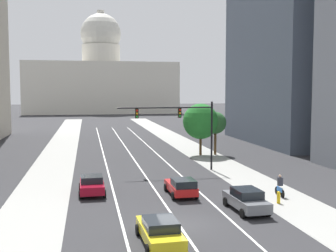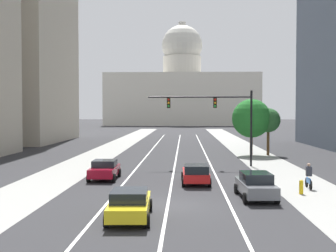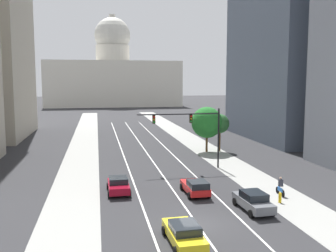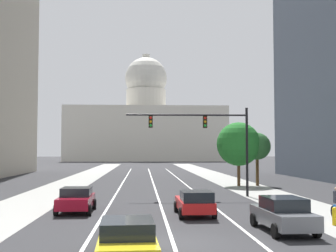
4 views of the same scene
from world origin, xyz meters
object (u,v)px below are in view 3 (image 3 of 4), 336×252
object	(u,v)px
car_gray	(253,201)
street_tree_far_right	(220,124)
capitol_building	(113,77)
car_red	(196,187)
car_yellow	(184,233)
cyclist	(280,186)
street_tree_mid_right	(207,122)
traffic_signal_mast	(193,126)
car_crimson	(118,185)
fire_hydrant	(280,197)

from	to	relation	value
car_gray	street_tree_far_right	distance (m)	26.18
capitol_building	car_red	size ratio (longest dim) A/B	12.63
capitol_building	car_gray	bearing A→B (deg)	-87.79
car_yellow	cyclist	world-z (taller)	cyclist
car_red	street_tree_far_right	bearing A→B (deg)	-24.73
capitol_building	street_tree_mid_right	xyz separation A→B (m)	(8.72, -108.49, -7.65)
traffic_signal_mast	street_tree_far_right	size ratio (longest dim) A/B	1.77
car_crimson	cyclist	xyz separation A→B (m)	(14.37, -3.48, 0.09)
car_red	street_tree_far_right	size ratio (longest dim) A/B	0.78
car_red	car_yellow	bearing A→B (deg)	160.27
capitol_building	traffic_signal_mast	distance (m)	118.92
fire_hydrant	street_tree_mid_right	xyz separation A→B (m)	(0.51, 23.82, 3.86)
street_tree_far_right	car_gray	bearing A→B (deg)	-102.32
car_crimson	street_tree_mid_right	bearing A→B (deg)	-37.42
capitol_building	traffic_signal_mast	bearing A→B (deg)	-88.03
car_gray	car_yellow	xyz separation A→B (m)	(-6.87, -5.15, -0.05)
cyclist	traffic_signal_mast	bearing A→B (deg)	24.74
car_red	cyclist	size ratio (longest dim) A/B	2.49
street_tree_mid_right	capitol_building	bearing A→B (deg)	94.60
capitol_building	fire_hydrant	size ratio (longest dim) A/B	59.45
traffic_signal_mast	street_tree_mid_right	size ratio (longest dim) A/B	1.48
cyclist	street_tree_far_right	world-z (taller)	street_tree_far_right
car_crimson	street_tree_mid_right	xyz separation A→B (m)	(13.87, 18.43, 3.56)
car_crimson	street_tree_far_right	bearing A→B (deg)	-41.01
street_tree_far_right	traffic_signal_mast	bearing A→B (deg)	-122.85
street_tree_far_right	car_crimson	bearing A→B (deg)	-130.56
car_yellow	fire_hydrant	bearing A→B (deg)	-58.68
street_tree_mid_right	car_yellow	bearing A→B (deg)	-108.92
car_gray	car_red	xyz separation A→B (m)	(-3.43, 4.97, -0.05)
cyclist	street_tree_mid_right	size ratio (longest dim) A/B	0.26
street_tree_far_right	fire_hydrant	bearing A→B (deg)	-95.92
car_gray	car_crimson	distance (m)	12.38
traffic_signal_mast	fire_hydrant	xyz separation A→B (m)	(4.14, -13.66, -4.66)
car_crimson	cyclist	size ratio (longest dim) A/B	2.39
street_tree_mid_right	street_tree_far_right	world-z (taller)	street_tree_mid_right
traffic_signal_mast	street_tree_far_right	bearing A→B (deg)	57.15
fire_hydrant	street_tree_far_right	distance (m)	24.30
car_red	cyclist	bearing A→B (deg)	-102.94
car_yellow	traffic_signal_mast	size ratio (longest dim) A/B	0.49
car_red	traffic_signal_mast	bearing A→B (deg)	-14.06
car_gray	street_tree_mid_right	world-z (taller)	street_tree_mid_right
traffic_signal_mast	cyclist	size ratio (longest dim) A/B	5.68
traffic_signal_mast	fire_hydrant	size ratio (longest dim) A/B	10.74
car_red	fire_hydrant	distance (m)	7.38
car_yellow	street_tree_far_right	size ratio (longest dim) A/B	0.87
car_yellow	fire_hydrant	world-z (taller)	car_yellow
car_red	street_tree_far_right	xyz separation A→B (m)	(8.97, 20.40, 3.32)
car_gray	street_tree_mid_right	xyz separation A→B (m)	(3.57, 25.29, 3.52)
car_gray	fire_hydrant	size ratio (longest dim) A/B	4.98
street_tree_mid_right	traffic_signal_mast	bearing A→B (deg)	-114.56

